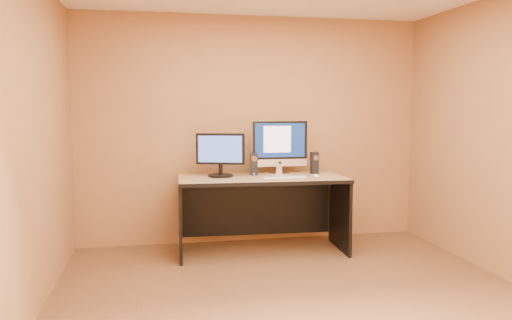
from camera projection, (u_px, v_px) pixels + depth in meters
name	position (u px, v px, depth m)	size (l,w,h in m)	color
floor	(300.00, 304.00, 3.98)	(4.00, 4.00, 0.00)	brown
walls	(301.00, 142.00, 3.84)	(4.00, 4.00, 2.60)	olive
desk	(262.00, 215.00, 5.37)	(1.78, 0.78, 0.82)	tan
imac	(280.00, 147.00, 5.55)	(0.63, 0.23, 0.61)	silver
second_monitor	(220.00, 155.00, 5.34)	(0.53, 0.27, 0.47)	black
speaker_left	(254.00, 164.00, 5.47)	(0.08, 0.08, 0.24)	black
speaker_right	(314.00, 163.00, 5.58)	(0.08, 0.08, 0.24)	black
keyboard	(285.00, 178.00, 5.18)	(0.48, 0.13, 0.02)	silver
mouse	(316.00, 176.00, 5.28)	(0.06, 0.11, 0.04)	white
cable_a	(283.00, 173.00, 5.65)	(0.01, 0.01, 0.24)	black
cable_b	(276.00, 172.00, 5.68)	(0.01, 0.01, 0.20)	black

